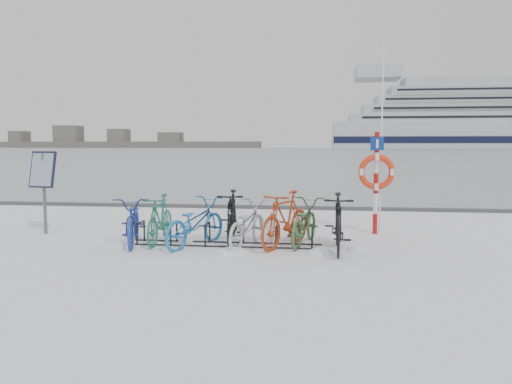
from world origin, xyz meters
TOP-DOWN VIEW (x-y plane):
  - ground at (0.00, 0.00)m, footprint 900.00×900.00m
  - ice_sheet at (0.00, 155.00)m, footprint 400.00×298.00m
  - quay_edge at (0.00, 5.90)m, footprint 400.00×0.25m
  - bike_rack at (0.00, 0.00)m, footprint 4.00×0.48m
  - info_board at (-4.39, 0.76)m, footprint 0.67×0.35m
  - lifebuoy_station at (3.23, 1.68)m, footprint 0.83×0.23m
  - cruise_ferry at (77.68, 232.72)m, footprint 140.52×26.50m
  - shoreline at (-122.02, 260.00)m, footprint 180.00×12.00m
  - bike_0 at (-1.92, -0.05)m, footprint 1.22×2.11m
  - bike_1 at (-1.40, 0.09)m, footprint 0.54×1.77m
  - bike_2 at (-0.59, -0.11)m, footprint 1.35×2.05m
  - bike_3 at (0.09, 0.37)m, footprint 0.70×1.93m
  - bike_4 at (0.48, -0.07)m, footprint 1.06×1.97m
  - bike_5 at (1.26, 0.06)m, footprint 1.31×2.00m
  - bike_6 at (1.62, 0.34)m, footprint 1.03×1.97m
  - bike_7 at (2.30, -0.22)m, footprint 0.58×1.94m
  - snow_drifts at (0.01, -0.16)m, footprint 5.88×2.08m

SIDE VIEW (x-z plane):
  - ground at x=0.00m, z-range 0.00..0.00m
  - snow_drifts at x=0.01m, z-range -0.11..0.11m
  - ice_sheet at x=0.00m, z-range 0.00..0.02m
  - quay_edge at x=0.00m, z-range 0.00..0.10m
  - bike_rack at x=0.00m, z-range -0.05..0.41m
  - bike_4 at x=0.48m, z-range 0.00..0.98m
  - bike_6 at x=1.62m, z-range 0.00..0.98m
  - bike_2 at x=-0.59m, z-range 0.00..1.02m
  - bike_0 at x=-1.92m, z-range 0.00..1.05m
  - bike_1 at x=-1.40m, z-range 0.00..1.06m
  - bike_3 at x=0.09m, z-range 0.00..1.14m
  - bike_7 at x=2.30m, z-range 0.00..1.16m
  - bike_5 at x=1.26m, z-range 0.00..1.17m
  - info_board at x=-4.39m, z-range 0.42..2.34m
  - lifebuoy_station at x=3.23m, z-range -0.71..3.58m
  - shoreline at x=-122.02m, z-range -1.96..7.54m
  - cruise_ferry at x=77.68m, z-range -10.51..35.66m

